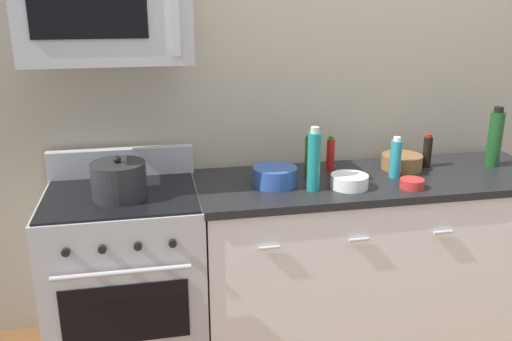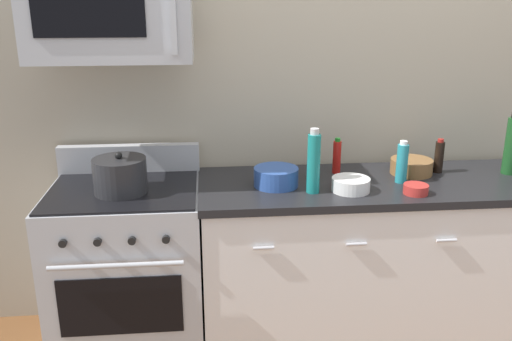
{
  "view_description": "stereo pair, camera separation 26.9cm",
  "coord_description": "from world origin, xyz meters",
  "px_view_note": "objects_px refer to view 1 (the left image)",
  "views": [
    {
      "loc": [
        -1.18,
        -2.56,
        1.84
      ],
      "look_at": [
        -0.67,
        -0.05,
        1.01
      ],
      "focal_mm": 38.08,
      "sensor_mm": 36.0,
      "label": 1
    },
    {
      "loc": [
        -0.91,
        -2.6,
        1.84
      ],
      "look_at": [
        -0.67,
        -0.05,
        1.01
      ],
      "focal_mm": 38.08,
      "sensor_mm": 36.0,
      "label": 2
    }
  ],
  "objects_px": {
    "bottle_olive_oil": "(310,156)",
    "bowl_white_ceramic": "(349,181)",
    "bottle_soy_sauce_dark": "(427,151)",
    "bowl_blue_mixing": "(275,176)",
    "bottle_wine_green": "(495,138)",
    "bottle_sparkling_teal": "(314,161)",
    "bottle_dish_soap": "(396,158)",
    "bottle_hot_sauce_red": "(330,154)",
    "stockpot": "(119,180)",
    "microwave": "(107,17)",
    "bowl_wooden_salad": "(402,161)",
    "bowl_red_small": "(412,183)",
    "range_oven": "(127,276)"
  },
  "relations": [
    {
      "from": "bottle_olive_oil",
      "to": "bowl_white_ceramic",
      "type": "relative_size",
      "value": 1.31
    },
    {
      "from": "bottle_hot_sauce_red",
      "to": "bowl_blue_mixing",
      "type": "relative_size",
      "value": 0.86
    },
    {
      "from": "bowl_white_ceramic",
      "to": "stockpot",
      "type": "bearing_deg",
      "value": 175.94
    },
    {
      "from": "bottle_hot_sauce_red",
      "to": "bottle_dish_soap",
      "type": "bearing_deg",
      "value": -31.85
    },
    {
      "from": "range_oven",
      "to": "bowl_red_small",
      "type": "relative_size",
      "value": 8.84
    },
    {
      "from": "bottle_hot_sauce_red",
      "to": "bowl_red_small",
      "type": "xyz_separation_m",
      "value": [
        0.31,
        -0.36,
        -0.07
      ]
    },
    {
      "from": "microwave",
      "to": "bowl_wooden_salad",
      "type": "bearing_deg",
      "value": 2.33
    },
    {
      "from": "range_oven",
      "to": "bowl_white_ceramic",
      "type": "distance_m",
      "value": 1.24
    },
    {
      "from": "bottle_olive_oil",
      "to": "bottle_wine_green",
      "type": "relative_size",
      "value": 0.73
    },
    {
      "from": "bottle_wine_green",
      "to": "bowl_white_ceramic",
      "type": "height_order",
      "value": "bottle_wine_green"
    },
    {
      "from": "bottle_olive_oil",
      "to": "bowl_red_small",
      "type": "height_order",
      "value": "bottle_olive_oil"
    },
    {
      "from": "range_oven",
      "to": "bowl_red_small",
      "type": "distance_m",
      "value": 1.52
    },
    {
      "from": "microwave",
      "to": "stockpot",
      "type": "bearing_deg",
      "value": -90.13
    },
    {
      "from": "bottle_olive_oil",
      "to": "bowl_blue_mixing",
      "type": "relative_size",
      "value": 1.09
    },
    {
      "from": "bottle_soy_sauce_dark",
      "to": "bowl_white_ceramic",
      "type": "xyz_separation_m",
      "value": [
        -0.55,
        -0.25,
        -0.05
      ]
    },
    {
      "from": "microwave",
      "to": "stockpot",
      "type": "height_order",
      "value": "microwave"
    },
    {
      "from": "bottle_dish_soap",
      "to": "bottle_hot_sauce_red",
      "type": "relative_size",
      "value": 1.14
    },
    {
      "from": "bottle_sparkling_teal",
      "to": "bowl_white_ceramic",
      "type": "height_order",
      "value": "bottle_sparkling_teal"
    },
    {
      "from": "range_oven",
      "to": "bottle_wine_green",
      "type": "relative_size",
      "value": 3.17
    },
    {
      "from": "bottle_wine_green",
      "to": "bottle_soy_sauce_dark",
      "type": "distance_m",
      "value": 0.39
    },
    {
      "from": "microwave",
      "to": "bottle_dish_soap",
      "type": "relative_size",
      "value": 3.37
    },
    {
      "from": "bottle_sparkling_teal",
      "to": "bowl_white_ceramic",
      "type": "distance_m",
      "value": 0.22
    },
    {
      "from": "bottle_wine_green",
      "to": "bowl_red_small",
      "type": "xyz_separation_m",
      "value": [
        -0.62,
        -0.26,
        -0.14
      ]
    },
    {
      "from": "bottle_sparkling_teal",
      "to": "bowl_wooden_salad",
      "type": "xyz_separation_m",
      "value": [
        0.59,
        0.24,
        -0.11
      ]
    },
    {
      "from": "bottle_dish_soap",
      "to": "bottle_hot_sauce_red",
      "type": "bearing_deg",
      "value": 148.15
    },
    {
      "from": "bowl_red_small",
      "to": "range_oven",
      "type": "bearing_deg",
      "value": 171.99
    },
    {
      "from": "bottle_dish_soap",
      "to": "bottle_wine_green",
      "type": "bearing_deg",
      "value": 7.86
    },
    {
      "from": "bottle_dish_soap",
      "to": "bowl_wooden_salad",
      "type": "bearing_deg",
      "value": 51.74
    },
    {
      "from": "microwave",
      "to": "bowl_blue_mixing",
      "type": "xyz_separation_m",
      "value": [
        0.77,
        -0.07,
        -0.78
      ]
    },
    {
      "from": "bottle_soy_sauce_dark",
      "to": "stockpot",
      "type": "distance_m",
      "value": 1.69
    },
    {
      "from": "bottle_soy_sauce_dark",
      "to": "stockpot",
      "type": "relative_size",
      "value": 0.73
    },
    {
      "from": "bowl_white_ceramic",
      "to": "bottle_dish_soap",
      "type": "bearing_deg",
      "value": 19.99
    },
    {
      "from": "bottle_sparkling_teal",
      "to": "bowl_white_ceramic",
      "type": "relative_size",
      "value": 1.7
    },
    {
      "from": "bowl_white_ceramic",
      "to": "stockpot",
      "type": "xyz_separation_m",
      "value": [
        -1.13,
        0.08,
        0.05
      ]
    },
    {
      "from": "bowl_white_ceramic",
      "to": "bowl_wooden_salad",
      "type": "relative_size",
      "value": 0.84
    },
    {
      "from": "microwave",
      "to": "bottle_sparkling_teal",
      "type": "xyz_separation_m",
      "value": [
        0.94,
        -0.18,
        -0.68
      ]
    },
    {
      "from": "bottle_soy_sauce_dark",
      "to": "bowl_red_small",
      "type": "relative_size",
      "value": 1.55
    },
    {
      "from": "microwave",
      "to": "bottle_hot_sauce_red",
      "type": "distance_m",
      "value": 1.35
    },
    {
      "from": "bottle_olive_oil",
      "to": "bottle_wine_green",
      "type": "distance_m",
      "value": 1.07
    },
    {
      "from": "microwave",
      "to": "bottle_olive_oil",
      "type": "distance_m",
      "value": 1.21
    },
    {
      "from": "bottle_wine_green",
      "to": "bottle_sparkling_teal",
      "type": "distance_m",
      "value": 1.13
    },
    {
      "from": "microwave",
      "to": "bottle_olive_oil",
      "type": "xyz_separation_m",
      "value": [
        0.98,
        0.03,
        -0.71
      ]
    },
    {
      "from": "bottle_olive_oil",
      "to": "bowl_white_ceramic",
      "type": "xyz_separation_m",
      "value": [
        0.14,
        -0.2,
        -0.08
      ]
    },
    {
      "from": "bottle_sparkling_teal",
      "to": "stockpot",
      "type": "relative_size",
      "value": 1.24
    },
    {
      "from": "microwave",
      "to": "bottle_soy_sauce_dark",
      "type": "bearing_deg",
      "value": 2.4
    },
    {
      "from": "bottle_dish_soap",
      "to": "bottle_hot_sauce_red",
      "type": "height_order",
      "value": "bottle_dish_soap"
    },
    {
      "from": "bowl_white_ceramic",
      "to": "bowl_red_small",
      "type": "distance_m",
      "value": 0.31
    },
    {
      "from": "bowl_blue_mixing",
      "to": "bowl_red_small",
      "type": "distance_m",
      "value": 0.69
    },
    {
      "from": "bottle_dish_soap",
      "to": "bowl_white_ceramic",
      "type": "relative_size",
      "value": 1.17
    },
    {
      "from": "bottle_sparkling_teal",
      "to": "stockpot",
      "type": "bearing_deg",
      "value": 175.12
    }
  ]
}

